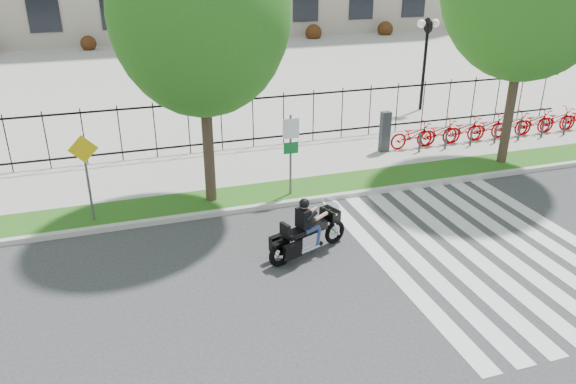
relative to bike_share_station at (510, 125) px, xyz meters
name	(u,v)px	position (x,y,z in m)	size (l,w,h in m)	color
ground	(305,282)	(-11.20, -7.20, -0.64)	(120.00, 120.00, 0.00)	#323234
curb	(259,207)	(-11.20, -3.10, -0.57)	(60.00, 0.20, 0.15)	beige
grass_verge	(251,196)	(-11.20, -2.25, -0.57)	(60.00, 1.50, 0.15)	#1C5615
sidewalk	(233,168)	(-11.20, 0.25, -0.57)	(60.00, 3.50, 0.15)	#A6A39B
plaza	(170,70)	(-11.20, 17.80, -0.59)	(80.00, 34.00, 0.10)	#A6A39B
crosswalk_stripes	(482,250)	(-6.37, -7.20, -0.64)	(5.70, 8.00, 0.01)	silver
iron_fence	(221,124)	(-11.20, 2.00, 0.51)	(30.00, 0.06, 2.00)	black
lamp_post_right	(427,42)	(-1.20, 4.80, 2.56)	(1.06, 0.70, 4.25)	black
street_tree_1	(200,13)	(-12.44, -2.25, 4.91)	(4.84, 4.84, 8.20)	#39271F
bike_share_station	(510,125)	(0.00, 0.00, 0.00)	(11.11, 0.87, 1.50)	#2D2D33
sign_pole_regulatory	(291,145)	(-10.04, -2.62, 1.10)	(0.50, 0.09, 2.50)	#59595B
sign_pole_warning	(86,167)	(-15.83, -2.62, 1.10)	(0.78, 0.09, 2.49)	#59595B
motorcycle_rider	(308,232)	(-10.70, -5.99, -0.01)	(2.35, 1.23, 1.90)	black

